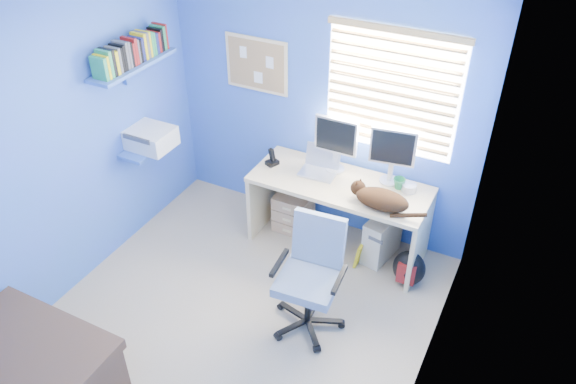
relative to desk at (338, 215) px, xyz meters
The scene contains 23 objects.
floor 1.36m from the desk, 106.30° to the right, with size 3.00×3.20×0.00m, color #AF9F8B.
ceiling 2.50m from the desk, 106.30° to the right, with size 3.00×3.20×0.00m, color white.
wall_back 1.01m from the desk, 136.77° to the left, with size 3.00×0.01×2.50m, color #3870C6.
wall_front 3.01m from the desk, 97.33° to the right, with size 3.00×0.01×2.50m, color #3870C6.
wall_left 2.42m from the desk, 146.09° to the right, with size 0.01×3.20×2.50m, color #3870C6.
wall_right 1.91m from the desk, 47.93° to the right, with size 0.01×3.20×2.50m, color #3870C6.
desk is the anchor object (origin of this frame).
laptop 0.54m from the desk, 169.02° to the left, with size 0.33×0.26×0.22m, color silver.
monitor_left 0.68m from the desk, 126.05° to the left, with size 0.40×0.12×0.54m, color silver.
monitor_right 0.78m from the desk, 29.31° to the left, with size 0.40×0.12×0.54m, color silver.
phone 0.83m from the desk, behind, with size 0.09×0.11×0.17m, color black.
mug 0.67m from the desk, 17.67° to the left, with size 0.10×0.09×0.10m, color #21874C.
cd_spindle 0.73m from the desk, 14.81° to the left, with size 0.13×0.13×0.07m, color silver.
cat 0.67m from the desk, 22.20° to the right, with size 0.46×0.24×0.16m, color black.
tower_pc 0.46m from the desk, ahead, with size 0.19×0.44×0.45m, color beige.
drawer_boxes 0.52m from the desk, behind, with size 0.35×0.28×0.41m, color tan.
yellow_book 0.41m from the desk, 25.67° to the right, with size 0.03×0.17×0.24m, color yellow.
backpack 0.81m from the desk, 12.84° to the right, with size 0.29×0.22×0.34m, color black.
bed_corner 2.85m from the desk, 116.32° to the right, with size 1.09×0.78×0.52m, color #4E3523.
office_chair 0.99m from the desk, 79.98° to the right, with size 0.61×0.61×0.97m.
window_blinds 1.25m from the desk, 47.91° to the left, with size 1.15×0.05×1.10m.
corkboard 1.59m from the desk, 162.27° to the left, with size 0.64×0.02×0.52m.
wall_shelves 2.08m from the desk, 163.64° to the right, with size 0.42×0.90×1.05m.
Camera 1 is at (1.84, -2.66, 3.58)m, focal length 35.00 mm.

